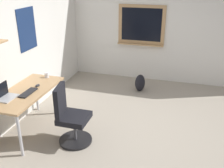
% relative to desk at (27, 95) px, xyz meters
% --- Properties ---
extents(ground_plane, '(5.20, 5.20, 0.00)m').
position_rel_desk_xyz_m(ground_plane, '(0.45, -2.05, -0.65)').
color(ground_plane, '#9E9384').
rests_on(ground_plane, ground).
extents(wall_back, '(5.00, 0.30, 2.60)m').
position_rel_desk_xyz_m(wall_back, '(0.45, 0.40, 0.65)').
color(wall_back, silver).
rests_on(wall_back, ground).
extents(wall_right, '(0.22, 5.00, 2.60)m').
position_rel_desk_xyz_m(wall_right, '(2.90, -2.02, 0.65)').
color(wall_right, silver).
rests_on(wall_right, ground).
extents(desk, '(1.42, 0.65, 0.72)m').
position_rel_desk_xyz_m(desk, '(0.00, 0.00, 0.00)').
color(desk, tan).
rests_on(desk, ground).
extents(office_chair, '(0.52, 0.53, 0.95)m').
position_rel_desk_xyz_m(office_chair, '(-0.12, -0.81, -0.24)').
color(office_chair, black).
rests_on(office_chair, ground).
extents(laptop, '(0.31, 0.21, 0.23)m').
position_rel_desk_xyz_m(laptop, '(-0.32, 0.15, 0.13)').
color(laptop, '#ADAFB5').
rests_on(laptop, desk).
extents(keyboard, '(0.37, 0.13, 0.02)m').
position_rel_desk_xyz_m(keyboard, '(-0.07, -0.08, 0.08)').
color(keyboard, black).
rests_on(keyboard, desk).
extents(computer_mouse, '(0.10, 0.06, 0.03)m').
position_rel_desk_xyz_m(computer_mouse, '(0.21, -0.08, 0.09)').
color(computer_mouse, '#262628').
rests_on(computer_mouse, desk).
extents(coffee_mug, '(0.08, 0.08, 0.09)m').
position_rel_desk_xyz_m(coffee_mug, '(0.61, -0.03, 0.12)').
color(coffee_mug, silver).
rests_on(coffee_mug, desk).
extents(backpack, '(0.32, 0.22, 0.38)m').
position_rel_desk_xyz_m(backpack, '(2.09, -1.48, -0.46)').
color(backpack, black).
rests_on(backpack, ground).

